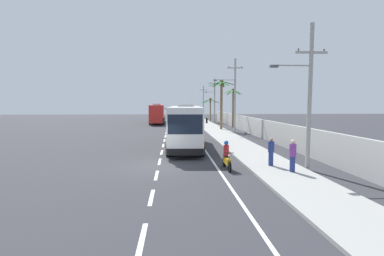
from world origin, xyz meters
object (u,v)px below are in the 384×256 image
coach_bus_foreground (186,125)px  palm_second (210,104)px  utility_pole_nearest (308,94)px  utility_pole_distant (203,101)px  motorcycle_beside_bus (227,158)px  pedestrian_near_kerb (293,155)px  palm_third (221,96)px  pedestrian_midwalk (271,151)px  coach_bus_far_lane (157,113)px  utility_pole_mid (234,94)px  palm_nearest (233,100)px  utility_pole_far (214,99)px

coach_bus_foreground → palm_second: (6.38, 32.34, 1.66)m
utility_pole_nearest → utility_pole_distant: utility_pole_distant is taller
motorcycle_beside_bus → palm_second: bearing=83.8°
pedestrian_near_kerb → utility_pole_nearest: size_ratio=0.21×
coach_bus_foreground → palm_second: 33.01m
palm_second → palm_third: (-0.64, -16.64, 1.22)m
pedestrian_midwalk → palm_second: size_ratio=0.34×
motorcycle_beside_bus → pedestrian_midwalk: (2.67, 0.16, 0.32)m
coach_bus_foreground → coach_bus_far_lane: 30.31m
utility_pole_mid → palm_nearest: (1.86, 9.22, -0.65)m
coach_bus_foreground → utility_pole_far: bearing=77.2°
palm_second → palm_third: bearing=-92.2°
pedestrian_near_kerb → utility_pole_far: bearing=-136.2°
motorcycle_beside_bus → utility_pole_nearest: utility_pole_nearest is taller
utility_pole_mid → pedestrian_near_kerb: bearing=-93.3°
utility_pole_mid → coach_bus_foreground: bearing=-121.0°
utility_pole_nearest → utility_pole_far: bearing=89.5°
coach_bus_foreground → utility_pole_mid: (6.49, 10.80, 2.95)m
utility_pole_distant → palm_third: utility_pole_distant is taller
coach_bus_foreground → pedestrian_near_kerb: (5.32, -9.52, -0.92)m
pedestrian_near_kerb → utility_pole_mid: utility_pole_mid is taller
coach_bus_foreground → palm_nearest: 21.82m
coach_bus_foreground → utility_pole_distant: utility_pole_distant is taller
coach_bus_foreground → palm_third: (5.74, 15.70, 2.88)m
coach_bus_far_lane → utility_pole_nearest: 40.12m
coach_bus_foreground → palm_third: 16.97m
utility_pole_mid → utility_pole_distant: utility_pole_mid is taller
utility_pole_mid → palm_nearest: size_ratio=1.51×
pedestrian_midwalk → palm_third: palm_third is taller
pedestrian_near_kerb → pedestrian_midwalk: (-0.63, 1.58, -0.07)m
utility_pole_nearest → coach_bus_foreground: bearing=127.1°
coach_bus_foreground → utility_pole_distant: 50.12m
utility_pole_far → palm_nearest: (1.50, -10.18, -0.26)m
pedestrian_midwalk → palm_second: (1.69, 40.29, 2.65)m
utility_pole_far → utility_pole_nearest: bearing=-90.5°
motorcycle_beside_bus → pedestrian_near_kerb: (3.30, -1.42, 0.38)m
utility_pole_mid → utility_pole_distant: (0.34, 38.80, -0.60)m
utility_pole_mid → utility_pole_far: 19.41m
coach_bus_far_lane → utility_pole_mid: bearing=-61.3°
coach_bus_foreground → utility_pole_nearest: (6.50, -8.60, 2.38)m
pedestrian_near_kerb → pedestrian_midwalk: 1.70m
pedestrian_near_kerb → utility_pole_nearest: (1.19, 0.92, 3.30)m
palm_third → palm_second: bearing=87.8°
coach_bus_foreground → palm_second: bearing=78.8°
palm_nearest → palm_third: size_ratio=0.86×
utility_pole_mid → utility_pole_far: bearing=88.9°
palm_nearest → palm_third: (-2.61, -4.32, 0.58)m
motorcycle_beside_bus → utility_pole_distant: 58.02m
utility_pole_nearest → palm_third: bearing=91.8°
coach_bus_far_lane → motorcycle_beside_bus: (6.05, -38.14, -1.27)m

